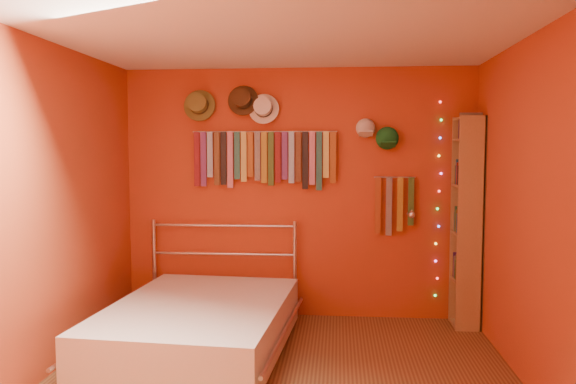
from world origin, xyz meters
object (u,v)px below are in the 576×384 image
(tie_rack, at_px, (264,156))
(reading_lamp, at_px, (411,214))
(bookshelf, at_px, (471,221))
(bed, at_px, (199,325))

(tie_rack, relative_size, reading_lamp, 5.21)
(bookshelf, bearing_deg, tie_rack, 175.55)
(reading_lamp, xyz_separation_m, bookshelf, (0.55, -0.00, -0.06))
(bed, bearing_deg, tie_rack, 72.88)
(reading_lamp, distance_m, bookshelf, 0.56)
(tie_rack, xyz_separation_m, reading_lamp, (1.44, -0.15, -0.55))
(bookshelf, height_order, bed, bookshelf)
(bookshelf, distance_m, bed, 2.68)
(bookshelf, relative_size, bed, 0.96)
(bookshelf, bearing_deg, reading_lamp, 179.68)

